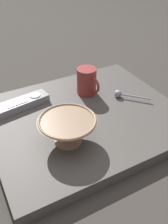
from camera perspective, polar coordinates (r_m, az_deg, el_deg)
ground_plane at (r=0.85m, az=0.15°, el=-2.55°), size 6.00×6.00×0.00m
table at (r=0.84m, az=0.15°, el=-1.47°), size 0.52×0.62×0.04m
cereal_bowl at (r=0.70m, az=-3.78°, el=-3.95°), size 0.17×0.17×0.08m
coffee_mug at (r=0.91m, az=0.69°, el=7.07°), size 0.11×0.07×0.10m
teaspoon at (r=0.91m, az=8.45°, el=4.07°), size 0.10×0.10×0.03m
tv_remote_near at (r=0.88m, az=-14.08°, el=1.92°), size 0.08×0.20×0.03m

